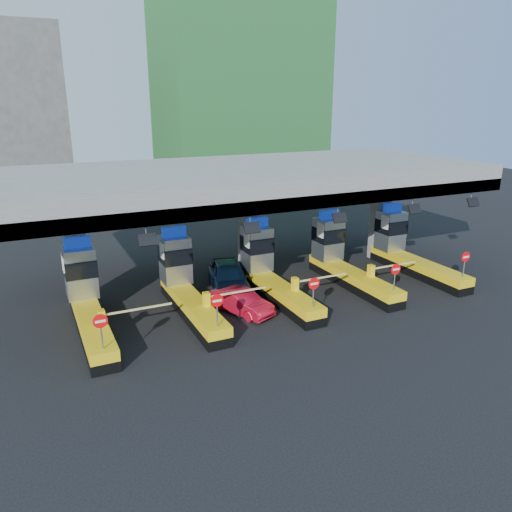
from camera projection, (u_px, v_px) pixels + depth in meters
name	position (u px, v px, depth m)	size (l,w,h in m)	color
ground	(270.00, 295.00, 28.70)	(120.00, 120.00, 0.00)	black
toll_canopy	(249.00, 181.00, 29.33)	(28.00, 12.09, 7.00)	slate
toll_lane_far_left	(86.00, 299.00, 24.44)	(4.43, 8.00, 4.16)	black
toll_lane_left	(184.00, 283.00, 26.48)	(4.43, 8.00, 4.16)	black
toll_lane_center	(268.00, 270.00, 28.52)	(4.43, 8.00, 4.16)	black
toll_lane_right	(341.00, 259.00, 30.56)	(4.43, 8.00, 4.16)	black
toll_lane_far_right	(405.00, 249.00, 32.59)	(4.43, 8.00, 4.16)	black
bg_building_scaffold	(239.00, 69.00, 56.99)	(18.00, 12.00, 28.00)	#1E5926
van	(229.00, 277.00, 28.88)	(2.11, 5.25, 1.79)	black
red_car	(241.00, 302.00, 26.08)	(1.32, 3.78, 1.25)	red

